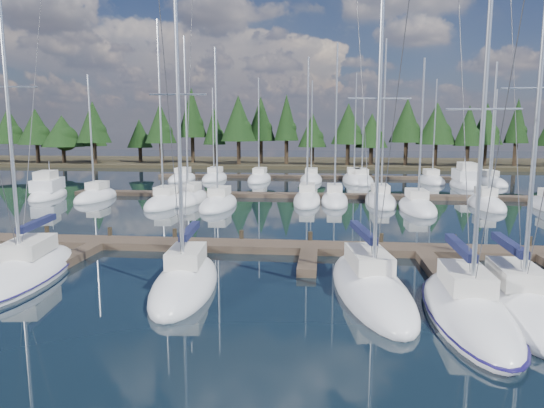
# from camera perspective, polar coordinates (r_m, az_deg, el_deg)

# --- Properties ---
(ground) EXTENTS (260.00, 260.00, 0.00)m
(ground) POSITION_cam_1_polar(r_m,az_deg,el_deg) (38.85, 4.97, -1.24)
(ground) COLOR black
(ground) RESTS_ON ground
(far_shore) EXTENTS (220.00, 30.00, 0.60)m
(far_shore) POSITION_cam_1_polar(r_m,az_deg,el_deg) (98.48, 5.70, 4.87)
(far_shore) COLOR #332C1C
(far_shore) RESTS_ON ground
(main_dock) EXTENTS (44.00, 6.13, 0.90)m
(main_dock) POSITION_cam_1_polar(r_m,az_deg,el_deg) (26.43, 4.41, -5.47)
(main_dock) COLOR #4A3B2E
(main_dock) RESTS_ON ground
(back_docks) EXTENTS (50.00, 21.80, 0.40)m
(back_docks) POSITION_cam_1_polar(r_m,az_deg,el_deg) (58.22, 5.38, 2.23)
(back_docks) COLOR #4A3B2E
(back_docks) RESTS_ON ground
(front_sailboat_1) EXTENTS (4.30, 9.51, 15.34)m
(front_sailboat_1) POSITION_cam_1_polar(r_m,az_deg,el_deg) (24.85, -26.93, -7.10)
(front_sailboat_1) COLOR silver
(front_sailboat_1) RESTS_ON ground
(front_sailboat_2) EXTENTS (3.14, 7.85, 14.56)m
(front_sailboat_2) POSITION_cam_1_polar(r_m,az_deg,el_deg) (20.98, -10.16, -9.03)
(front_sailboat_2) COLOR silver
(front_sailboat_2) RESTS_ON ground
(front_sailboat_3) EXTENTS (3.99, 9.76, 14.21)m
(front_sailboat_3) POSITION_cam_1_polar(r_m,az_deg,el_deg) (20.55, 11.49, -9.50)
(front_sailboat_3) COLOR silver
(front_sailboat_3) RESTS_ON ground
(front_sailboat_4) EXTENTS (2.96, 8.96, 13.29)m
(front_sailboat_4) POSITION_cam_1_polar(r_m,az_deg,el_deg) (19.00, 21.97, -11.51)
(front_sailboat_4) COLOR silver
(front_sailboat_4) RESTS_ON ground
(front_sailboat_5) EXTENTS (3.08, 8.39, 14.58)m
(front_sailboat_5) POSITION_cam_1_polar(r_m,az_deg,el_deg) (20.22, 26.91, -10.56)
(front_sailboat_5) COLOR silver
(front_sailboat_5) RESTS_ON ground
(back_sailboat_rows) EXTENTS (45.66, 34.01, 16.71)m
(back_sailboat_rows) POSITION_cam_1_polar(r_m,az_deg,el_deg) (54.35, 5.84, 1.84)
(back_sailboat_rows) COLOR silver
(back_sailboat_rows) RESTS_ON ground
(motor_yacht_left) EXTENTS (5.04, 9.14, 4.34)m
(motor_yacht_left) POSITION_cam_1_polar(r_m,az_deg,el_deg) (54.11, -24.84, 1.29)
(motor_yacht_left) COLOR silver
(motor_yacht_left) RESTS_ON ground
(motor_yacht_right) EXTENTS (3.68, 9.63, 4.74)m
(motor_yacht_right) POSITION_cam_1_polar(r_m,az_deg,el_deg) (63.00, 21.80, 2.42)
(motor_yacht_right) COLOR silver
(motor_yacht_right) RESTS_ON ground
(tree_line) EXTENTS (186.43, 11.58, 14.17)m
(tree_line) POSITION_cam_1_polar(r_m,az_deg,el_deg) (88.61, 3.04, 9.14)
(tree_line) COLOR black
(tree_line) RESTS_ON far_shore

